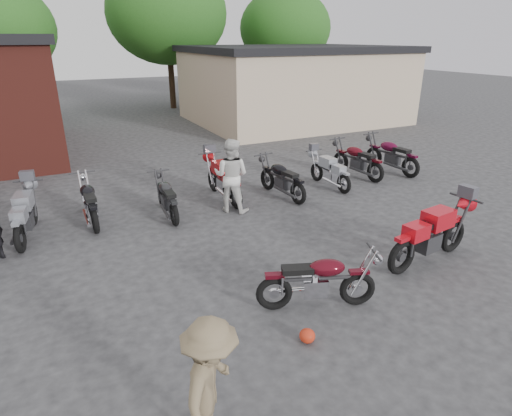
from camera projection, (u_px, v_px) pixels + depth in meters
name	position (u px, v px, depth m)	size (l,w,h in m)	color
ground	(316.00, 308.00, 7.11)	(90.00, 90.00, 0.00)	#2E2D30
stucco_building	(293.00, 87.00, 22.43)	(10.00, 8.00, 3.50)	tan
tree_2	(168.00, 33.00, 25.40)	(7.04, 7.04, 8.80)	#1D4C14
tree_3	(285.00, 43.00, 28.93)	(6.08, 6.08, 7.60)	#1D4C14
vintage_motorcycle	(319.00, 278.00, 6.93)	(1.92, 0.63, 1.11)	#490913
sportbike	(432.00, 232.00, 8.34)	(2.23, 0.74, 1.29)	red
helmet	(307.00, 336.00, 6.27)	(0.24, 0.24, 0.22)	red
person_light	(231.00, 176.00, 10.74)	(0.92, 0.71, 1.89)	silver
person_tan	(211.00, 387.00, 4.43)	(1.06, 0.61, 1.63)	#7E6B4E
row_bike_1	(24.00, 213.00, 9.42)	(2.03, 0.67, 1.18)	gray
row_bike_2	(89.00, 200.00, 10.22)	(1.96, 0.65, 1.14)	black
row_bike_3	(167.00, 195.00, 10.59)	(1.84, 0.61, 1.07)	#232325
row_bike_4	(223.00, 178.00, 11.66)	(2.11, 0.70, 1.23)	#A90E12
row_bike_5	(281.00, 177.00, 11.88)	(1.98, 0.65, 1.15)	black
row_bike_6	(329.00, 170.00, 12.67)	(1.82, 0.60, 1.05)	#9BA0AA
row_bike_7	(357.00, 158.00, 13.60)	(2.05, 0.68, 1.19)	#4C0912
row_bike_8	(391.00, 153.00, 14.08)	(2.15, 0.71, 1.25)	#4B0925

